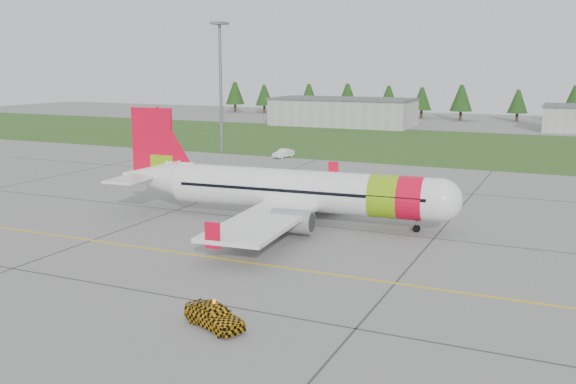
% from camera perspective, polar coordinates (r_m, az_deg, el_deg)
% --- Properties ---
extents(ground, '(320.00, 320.00, 0.00)m').
position_cam_1_polar(ground, '(39.31, -8.12, -9.57)').
color(ground, gray).
rests_on(ground, ground).
extents(aircraft, '(32.66, 30.15, 9.89)m').
position_cam_1_polar(aircraft, '(57.38, 0.50, 0.15)').
color(aircraft, white).
rests_on(aircraft, ground).
extents(follow_me_car, '(1.88, 2.01, 4.00)m').
position_cam_1_polar(follow_me_car, '(34.82, -6.61, -8.80)').
color(follow_me_car, '#E4A50C').
rests_on(follow_me_car, ground).
extents(service_van, '(1.64, 1.58, 3.98)m').
position_cam_1_polar(service_van, '(97.52, -0.42, 4.24)').
color(service_van, white).
rests_on(service_van, ground).
extents(grass_strip, '(320.00, 50.00, 0.03)m').
position_cam_1_polar(grass_strip, '(115.44, 14.29, 4.00)').
color(grass_strip, '#30561E').
rests_on(grass_strip, ground).
extents(taxi_guideline, '(120.00, 0.25, 0.02)m').
position_cam_1_polar(taxi_guideline, '(45.85, -2.72, -6.39)').
color(taxi_guideline, gold).
rests_on(taxi_guideline, ground).
extents(hangar_west, '(32.00, 14.00, 6.00)m').
position_cam_1_polar(hangar_west, '(149.86, 4.89, 7.04)').
color(hangar_west, '#A8A8A3').
rests_on(hangar_west, ground).
extents(floodlight_mast, '(0.50, 0.50, 20.00)m').
position_cam_1_polar(floodlight_mast, '(103.02, -6.00, 9.02)').
color(floodlight_mast, slate).
rests_on(floodlight_mast, ground).
extents(treeline, '(160.00, 8.00, 10.00)m').
position_cam_1_polar(treeline, '(170.26, 17.80, 7.73)').
color(treeline, '#1C3F14').
rests_on(treeline, ground).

